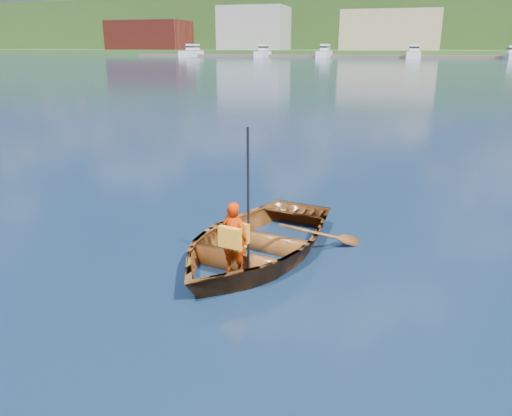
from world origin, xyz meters
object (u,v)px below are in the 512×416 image
at_px(rowboat, 255,241).
at_px(marina_yachts, 430,53).
at_px(child_paddler, 234,237).
at_px(dock, 394,56).

xyz_separation_m(rowboat, marina_yachts, (6.14, 143.41, 1.10)).
distance_m(child_paddler, marina_yachts, 144.45).
distance_m(rowboat, dock, 148.12).
xyz_separation_m(child_paddler, dock, (-3.44, 148.99, -0.26)).
bearing_deg(child_paddler, dock, 91.32).
relative_size(rowboat, marina_yachts, 0.03).
height_order(rowboat, child_paddler, child_paddler).
distance_m(child_paddler, dock, 149.03).
bearing_deg(rowboat, marina_yachts, 87.55).
height_order(rowboat, dock, dock).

